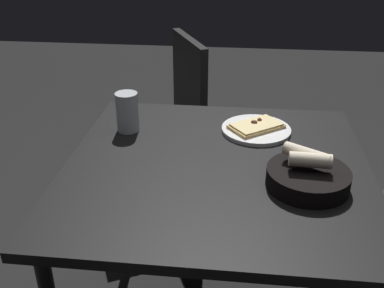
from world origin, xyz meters
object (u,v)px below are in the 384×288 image
object	(u,v)px
bread_basket	(308,176)
chair_spare	(166,115)
pizza_plate	(256,129)
dining_table	(216,183)
beer_glass	(127,114)

from	to	relation	value
bread_basket	chair_spare	bearing A→B (deg)	31.12
pizza_plate	dining_table	bearing A→B (deg)	153.22
dining_table	chair_spare	bearing A→B (deg)	19.75
bread_basket	beer_glass	distance (m)	0.65
dining_table	chair_spare	world-z (taller)	chair_spare
chair_spare	beer_glass	bearing A→B (deg)	177.26
bread_basket	pizza_plate	bearing A→B (deg)	21.94
bread_basket	beer_glass	world-z (taller)	beer_glass
bread_basket	beer_glass	size ratio (longest dim) A/B	1.67
beer_glass	chair_spare	distance (m)	0.67
beer_glass	bread_basket	bearing A→B (deg)	-117.21
bread_basket	dining_table	bearing A→B (deg)	69.92
dining_table	beer_glass	size ratio (longest dim) A/B	6.68
bread_basket	chair_spare	xyz separation A→B (m)	(0.91, 0.55, -0.24)
pizza_plate	beer_glass	size ratio (longest dim) A/B	1.74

